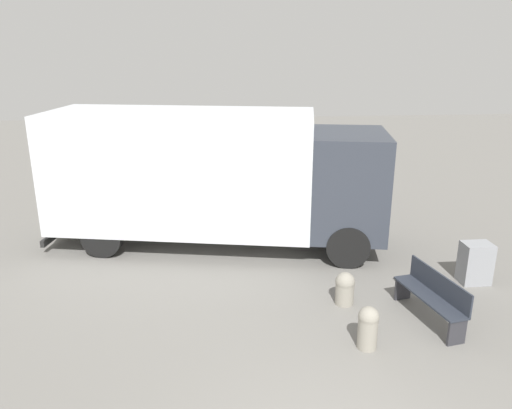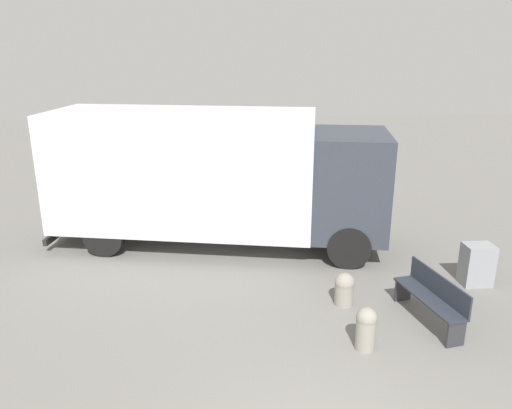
{
  "view_description": "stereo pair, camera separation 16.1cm",
  "coord_description": "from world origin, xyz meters",
  "px_view_note": "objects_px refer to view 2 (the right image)",
  "views": [
    {
      "loc": [
        -1.29,
        -4.33,
        4.85
      ],
      "look_at": [
        -0.4,
        5.16,
        1.76
      ],
      "focal_mm": 35.0,
      "sensor_mm": 36.0,
      "label": 1
    },
    {
      "loc": [
        -1.13,
        -4.35,
        4.85
      ],
      "look_at": [
        -0.4,
        5.16,
        1.76
      ],
      "focal_mm": 35.0,
      "sensor_mm": 36.0,
      "label": 2
    }
  ],
  "objects_px": {
    "bollard_far_bench": "(344,288)",
    "utility_box": "(477,265)",
    "bollard_near_bench": "(366,327)",
    "park_bench": "(432,296)",
    "delivery_truck": "(213,173)"
  },
  "relations": [
    {
      "from": "bollard_far_bench",
      "to": "utility_box",
      "type": "relative_size",
      "value": 0.74
    },
    {
      "from": "delivery_truck",
      "to": "utility_box",
      "type": "bearing_deg",
      "value": -14.91
    },
    {
      "from": "delivery_truck",
      "to": "bollard_far_bench",
      "type": "height_order",
      "value": "delivery_truck"
    },
    {
      "from": "bollard_near_bench",
      "to": "bollard_far_bench",
      "type": "height_order",
      "value": "bollard_near_bench"
    },
    {
      "from": "delivery_truck",
      "to": "park_bench",
      "type": "distance_m",
      "value": 5.8
    },
    {
      "from": "park_bench",
      "to": "bollard_near_bench",
      "type": "relative_size",
      "value": 2.37
    },
    {
      "from": "utility_box",
      "to": "park_bench",
      "type": "bearing_deg",
      "value": -138.54
    },
    {
      "from": "delivery_truck",
      "to": "bollard_far_bench",
      "type": "distance_m",
      "value": 4.42
    },
    {
      "from": "park_bench",
      "to": "bollard_near_bench",
      "type": "bearing_deg",
      "value": 106.79
    },
    {
      "from": "delivery_truck",
      "to": "bollard_far_bench",
      "type": "xyz_separation_m",
      "value": [
        2.51,
        -3.33,
        -1.49
      ]
    },
    {
      "from": "delivery_truck",
      "to": "park_bench",
      "type": "height_order",
      "value": "delivery_truck"
    },
    {
      "from": "delivery_truck",
      "to": "bollard_near_bench",
      "type": "height_order",
      "value": "delivery_truck"
    },
    {
      "from": "bollard_far_bench",
      "to": "utility_box",
      "type": "bearing_deg",
      "value": 12.16
    },
    {
      "from": "bollard_far_bench",
      "to": "park_bench",
      "type": "bearing_deg",
      "value": -27.02
    },
    {
      "from": "park_bench",
      "to": "bollard_near_bench",
      "type": "distance_m",
      "value": 1.63
    }
  ]
}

